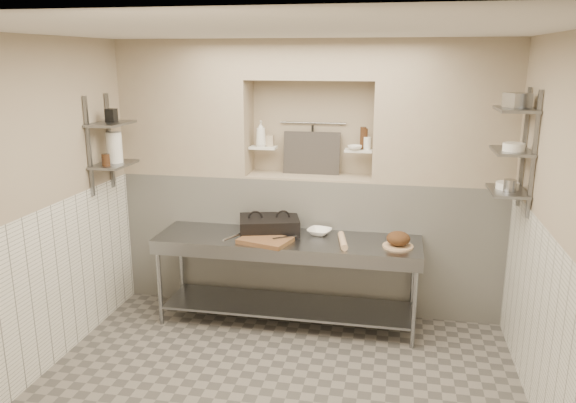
% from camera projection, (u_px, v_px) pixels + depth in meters
% --- Properties ---
extents(floor, '(4.00, 3.90, 0.10)m').
position_uv_depth(floor, '(275.00, 395.00, 4.58)').
color(floor, slate).
rests_on(floor, ground).
extents(ceiling, '(4.00, 3.90, 0.10)m').
position_uv_depth(ceiling, '(272.00, 23.00, 3.85)').
color(ceiling, silver).
rests_on(ceiling, ground).
extents(wall_left, '(0.10, 3.90, 2.80)m').
position_uv_depth(wall_left, '(30.00, 211.00, 4.60)').
color(wall_left, tan).
rests_on(wall_left, ground).
extents(wall_right, '(0.10, 3.90, 2.80)m').
position_uv_depth(wall_right, '(566.00, 242.00, 3.83)').
color(wall_right, tan).
rests_on(wall_right, ground).
extents(wall_back, '(4.00, 0.10, 2.80)m').
position_uv_depth(wall_back, '(313.00, 173.00, 6.12)').
color(wall_back, tan).
rests_on(wall_back, ground).
extents(wall_front, '(4.00, 0.10, 2.80)m').
position_uv_depth(wall_front, '(168.00, 363.00, 2.32)').
color(wall_front, tan).
rests_on(wall_front, ground).
extents(backwall_lower, '(4.00, 0.40, 1.40)m').
position_uv_depth(backwall_lower, '(309.00, 241.00, 6.06)').
color(backwall_lower, white).
rests_on(backwall_lower, floor).
extents(alcove_sill, '(1.30, 0.40, 0.02)m').
position_uv_depth(alcove_sill, '(310.00, 176.00, 5.88)').
color(alcove_sill, tan).
rests_on(alcove_sill, backwall_lower).
extents(backwall_pillar_left, '(1.35, 0.40, 1.40)m').
position_uv_depth(backwall_pillar_left, '(187.00, 108.00, 5.95)').
color(backwall_pillar_left, tan).
rests_on(backwall_pillar_left, backwall_lower).
extents(backwall_pillar_right, '(1.35, 0.40, 1.40)m').
position_uv_depth(backwall_pillar_right, '(445.00, 112.00, 5.46)').
color(backwall_pillar_right, tan).
rests_on(backwall_pillar_right, backwall_lower).
extents(backwall_header, '(1.30, 0.40, 0.40)m').
position_uv_depth(backwall_header, '(311.00, 59.00, 5.58)').
color(backwall_header, tan).
rests_on(backwall_header, backwall_lower).
extents(wainscot_left, '(0.02, 3.90, 1.40)m').
position_uv_depth(wainscot_left, '(46.00, 290.00, 4.77)').
color(wainscot_left, white).
rests_on(wainscot_left, floor).
extents(wainscot_right, '(0.02, 3.90, 1.40)m').
position_uv_depth(wainscot_right, '(545.00, 334.00, 4.02)').
color(wainscot_right, white).
rests_on(wainscot_right, floor).
extents(alcove_shelf_left, '(0.28, 0.16, 0.02)m').
position_uv_depth(alcove_shelf_left, '(263.00, 148.00, 5.90)').
color(alcove_shelf_left, white).
rests_on(alcove_shelf_left, backwall_lower).
extents(alcove_shelf_right, '(0.28, 0.16, 0.02)m').
position_uv_depth(alcove_shelf_right, '(359.00, 150.00, 5.71)').
color(alcove_shelf_right, white).
rests_on(alcove_shelf_right, backwall_lower).
extents(utensil_rail, '(0.70, 0.02, 0.02)m').
position_uv_depth(utensil_rail, '(313.00, 123.00, 5.90)').
color(utensil_rail, gray).
rests_on(utensil_rail, wall_back).
extents(hanging_steel, '(0.02, 0.02, 0.30)m').
position_uv_depth(hanging_steel, '(312.00, 139.00, 5.93)').
color(hanging_steel, black).
rests_on(hanging_steel, utensil_rail).
extents(splash_panel, '(0.60, 0.08, 0.45)m').
position_uv_depth(splash_panel, '(312.00, 153.00, 5.91)').
color(splash_panel, '#383330').
rests_on(splash_panel, alcove_sill).
extents(shelf_rail_left_a, '(0.03, 0.03, 0.95)m').
position_uv_depth(shelf_rail_left_a, '(110.00, 141.00, 5.67)').
color(shelf_rail_left_a, slate).
rests_on(shelf_rail_left_a, wall_left).
extents(shelf_rail_left_b, '(0.03, 0.03, 0.95)m').
position_uv_depth(shelf_rail_left_b, '(89.00, 147.00, 5.29)').
color(shelf_rail_left_b, slate).
rests_on(shelf_rail_left_b, wall_left).
extents(wall_shelf_left_lower, '(0.30, 0.50, 0.02)m').
position_uv_depth(wall_shelf_left_lower, '(114.00, 164.00, 5.51)').
color(wall_shelf_left_lower, slate).
rests_on(wall_shelf_left_lower, wall_left).
extents(wall_shelf_left_upper, '(0.30, 0.50, 0.03)m').
position_uv_depth(wall_shelf_left_upper, '(111.00, 124.00, 5.41)').
color(wall_shelf_left_upper, slate).
rests_on(wall_shelf_left_upper, wall_left).
extents(shelf_rail_right_a, '(0.03, 0.03, 1.05)m').
position_uv_depth(shelf_rail_right_a, '(524.00, 148.00, 4.92)').
color(shelf_rail_right_a, slate).
rests_on(shelf_rail_right_a, wall_right).
extents(shelf_rail_right_b, '(0.03, 0.03, 1.05)m').
position_uv_depth(shelf_rail_right_b, '(534.00, 156.00, 4.54)').
color(shelf_rail_right_b, slate).
rests_on(shelf_rail_right_b, wall_right).
extents(wall_shelf_right_lower, '(0.30, 0.50, 0.02)m').
position_uv_depth(wall_shelf_right_lower, '(508.00, 191.00, 4.85)').
color(wall_shelf_right_lower, slate).
rests_on(wall_shelf_right_lower, wall_right).
extents(wall_shelf_right_mid, '(0.30, 0.50, 0.02)m').
position_uv_depth(wall_shelf_right_mid, '(512.00, 151.00, 4.76)').
color(wall_shelf_right_mid, slate).
rests_on(wall_shelf_right_mid, wall_right).
extents(wall_shelf_right_upper, '(0.30, 0.50, 0.03)m').
position_uv_depth(wall_shelf_right_upper, '(516.00, 109.00, 4.67)').
color(wall_shelf_right_upper, slate).
rests_on(wall_shelf_right_upper, wall_right).
extents(prep_table, '(2.60, 0.70, 0.90)m').
position_uv_depth(prep_table, '(287.00, 263.00, 5.56)').
color(prep_table, gray).
rests_on(prep_table, floor).
extents(panini_press, '(0.68, 0.57, 0.16)m').
position_uv_depth(panini_press, '(269.00, 225.00, 5.65)').
color(panini_press, black).
rests_on(panini_press, prep_table).
extents(cutting_board, '(0.54, 0.45, 0.04)m').
position_uv_depth(cutting_board, '(265.00, 240.00, 5.37)').
color(cutting_board, brown).
rests_on(cutting_board, prep_table).
extents(knife_blade, '(0.22, 0.16, 0.01)m').
position_uv_depth(knife_blade, '(285.00, 237.00, 5.38)').
color(knife_blade, gray).
rests_on(knife_blade, cutting_board).
extents(tongs, '(0.14, 0.25, 0.02)m').
position_uv_depth(tongs, '(233.00, 237.00, 5.37)').
color(tongs, gray).
rests_on(tongs, cutting_board).
extents(mixing_bowl, '(0.29, 0.29, 0.06)m').
position_uv_depth(mixing_bowl, '(319.00, 232.00, 5.61)').
color(mixing_bowl, white).
rests_on(mixing_bowl, prep_table).
extents(rolling_pin, '(0.14, 0.42, 0.06)m').
position_uv_depth(rolling_pin, '(343.00, 241.00, 5.32)').
color(rolling_pin, tan).
rests_on(rolling_pin, prep_table).
extents(bread_board, '(0.29, 0.29, 0.02)m').
position_uv_depth(bread_board, '(398.00, 246.00, 5.25)').
color(bread_board, tan).
rests_on(bread_board, prep_table).
extents(bread_loaf, '(0.22, 0.22, 0.13)m').
position_uv_depth(bread_loaf, '(398.00, 238.00, 5.23)').
color(bread_loaf, '#4C2D19').
rests_on(bread_loaf, bread_board).
extents(bottle_soap, '(0.14, 0.14, 0.27)m').
position_uv_depth(bottle_soap, '(261.00, 134.00, 5.84)').
color(bottle_soap, white).
rests_on(bottle_soap, alcove_shelf_left).
extents(jar_alcove, '(0.08, 0.08, 0.11)m').
position_uv_depth(jar_alcove, '(270.00, 141.00, 5.90)').
color(jar_alcove, tan).
rests_on(jar_alcove, alcove_shelf_left).
extents(bowl_alcove, '(0.19, 0.19, 0.05)m').
position_uv_depth(bowl_alcove, '(355.00, 148.00, 5.67)').
color(bowl_alcove, white).
rests_on(bowl_alcove, alcove_shelf_right).
extents(condiment_a, '(0.06, 0.06, 0.23)m').
position_uv_depth(condiment_a, '(363.00, 138.00, 5.69)').
color(condiment_a, '#392111').
rests_on(condiment_a, alcove_shelf_right).
extents(condiment_b, '(0.05, 0.05, 0.21)m').
position_uv_depth(condiment_b, '(365.00, 139.00, 5.69)').
color(condiment_b, '#392111').
rests_on(condiment_b, alcove_shelf_right).
extents(condiment_c, '(0.07, 0.07, 0.13)m').
position_uv_depth(condiment_c, '(367.00, 143.00, 5.67)').
color(condiment_c, white).
rests_on(condiment_c, alcove_shelf_right).
extents(jug_left, '(0.15, 0.15, 0.30)m').
position_uv_depth(jug_left, '(114.00, 147.00, 5.50)').
color(jug_left, white).
rests_on(jug_left, wall_shelf_left_lower).
extents(jar_left, '(0.08, 0.08, 0.11)m').
position_uv_depth(jar_left, '(106.00, 160.00, 5.35)').
color(jar_left, '#392111').
rests_on(jar_left, wall_shelf_left_lower).
extents(box_left_upper, '(0.09, 0.09, 0.13)m').
position_uv_depth(box_left_upper, '(111.00, 115.00, 5.41)').
color(box_left_upper, black).
rests_on(box_left_upper, wall_shelf_left_upper).
extents(bowl_right, '(0.19, 0.19, 0.06)m').
position_uv_depth(bowl_right, '(507.00, 186.00, 4.87)').
color(bowl_right, white).
rests_on(bowl_right, wall_shelf_right_lower).
extents(canister_right, '(0.11, 0.11, 0.11)m').
position_uv_depth(canister_right, '(510.00, 186.00, 4.76)').
color(canister_right, gray).
rests_on(canister_right, wall_shelf_right_lower).
extents(bowl_right_mid, '(0.18, 0.18, 0.07)m').
position_uv_depth(bowl_right_mid, '(514.00, 147.00, 4.68)').
color(bowl_right_mid, white).
rests_on(bowl_right_mid, wall_shelf_right_mid).
extents(basket_right, '(0.22, 0.24, 0.13)m').
position_uv_depth(basket_right, '(517.00, 101.00, 4.63)').
color(basket_right, gray).
rests_on(basket_right, wall_shelf_right_upper).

